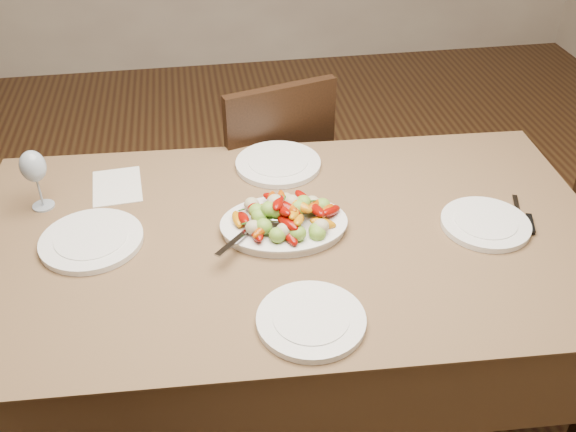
% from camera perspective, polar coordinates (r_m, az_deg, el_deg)
% --- Properties ---
extents(floor, '(6.00, 6.00, 0.00)m').
position_cam_1_polar(floor, '(2.46, 3.49, -14.02)').
color(floor, '#3D2512').
rests_on(floor, ground).
extents(dining_table, '(1.89, 1.14, 0.76)m').
position_cam_1_polar(dining_table, '(2.10, -0.00, -9.79)').
color(dining_table, brown).
rests_on(dining_table, ground).
extents(chair_far, '(0.52, 0.52, 0.95)m').
position_cam_1_polar(chair_far, '(2.63, -2.33, 3.54)').
color(chair_far, black).
rests_on(chair_far, ground).
extents(serving_platter, '(0.37, 0.28, 0.02)m').
position_cam_1_polar(serving_platter, '(1.85, -0.36, -0.93)').
color(serving_platter, white).
rests_on(serving_platter, dining_table).
extents(roasted_vegetables, '(0.30, 0.21, 0.09)m').
position_cam_1_polar(roasted_vegetables, '(1.82, -0.37, 0.51)').
color(roasted_vegetables, '#780702').
rests_on(roasted_vegetables, serving_platter).
extents(serving_spoon, '(0.26, 0.22, 0.03)m').
position_cam_1_polar(serving_spoon, '(1.80, -2.30, -0.83)').
color(serving_spoon, '#9EA0A8').
rests_on(serving_spoon, serving_platter).
extents(plate_left, '(0.29, 0.29, 0.02)m').
position_cam_1_polar(plate_left, '(1.89, -17.06, -2.11)').
color(plate_left, white).
rests_on(plate_left, dining_table).
extents(plate_right, '(0.26, 0.26, 0.02)m').
position_cam_1_polar(plate_right, '(1.95, 17.13, -0.68)').
color(plate_right, white).
rests_on(plate_right, dining_table).
extents(plate_far, '(0.28, 0.28, 0.02)m').
position_cam_1_polar(plate_far, '(2.14, -0.88, 4.64)').
color(plate_far, white).
rests_on(plate_far, dining_table).
extents(plate_near, '(0.27, 0.27, 0.02)m').
position_cam_1_polar(plate_near, '(1.57, 2.06, -9.26)').
color(plate_near, white).
rests_on(plate_near, dining_table).
extents(wine_glass, '(0.08, 0.08, 0.20)m').
position_cam_1_polar(wine_glass, '(2.04, -21.48, 3.14)').
color(wine_glass, '#8C99A5').
rests_on(wine_glass, dining_table).
extents(menu_card, '(0.17, 0.22, 0.00)m').
position_cam_1_polar(menu_card, '(2.12, -14.95, 2.58)').
color(menu_card, silver).
rests_on(menu_card, dining_table).
extents(table_knife, '(0.08, 0.19, 0.01)m').
position_cam_1_polar(table_knife, '(2.03, 20.22, -0.02)').
color(table_knife, '#9EA0A8').
rests_on(table_knife, dining_table).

